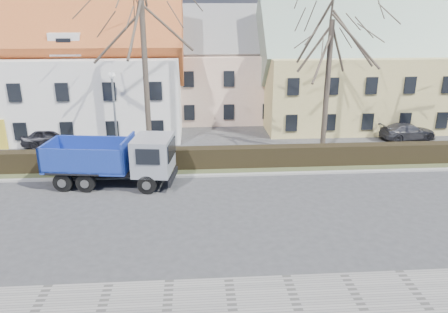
{
  "coord_description": "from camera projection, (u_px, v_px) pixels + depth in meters",
  "views": [
    {
      "loc": [
        1.07,
        -20.07,
        9.84
      ],
      "look_at": [
        2.73,
        3.61,
        1.6
      ],
      "focal_mm": 35.0,
      "sensor_mm": 36.0,
      "label": 1
    }
  ],
  "objects": [
    {
      "name": "tree_1",
      "position": [
        145.0,
        63.0,
        27.88
      ],
      "size": [
        9.2,
        9.2,
        12.65
      ],
      "primitive_type": null,
      "color": "#3D342A",
      "rests_on": "ground"
    },
    {
      "name": "tree_2",
      "position": [
        328.0,
        74.0,
        28.94
      ],
      "size": [
        8.0,
        8.0,
        11.0
      ],
      "primitive_type": null,
      "color": "#3D342A",
      "rests_on": "ground"
    },
    {
      "name": "building_yellow",
      "position": [
        366.0,
        74.0,
        37.75
      ],
      "size": [
        18.8,
        10.8,
        8.5
      ],
      "primitive_type": null,
      "color": "tan",
      "rests_on": "ground"
    },
    {
      "name": "curb_far",
      "position": [
        178.0,
        176.0,
        26.39
      ],
      "size": [
        80.0,
        0.3,
        0.12
      ],
      "primitive_type": "cube",
      "color": "gray",
      "rests_on": "ground"
    },
    {
      "name": "cart_frame",
      "position": [
        87.0,
        178.0,
        25.41
      ],
      "size": [
        0.74,
        0.48,
        0.63
      ],
      "primitive_type": null,
      "rotation": [
        0.0,
        0.0,
        0.13
      ],
      "color": "silver",
      "rests_on": "ground"
    },
    {
      "name": "ground",
      "position": [
        175.0,
        211.0,
        22.07
      ],
      "size": [
        120.0,
        120.0,
        0.0
      ],
      "primitive_type": "plane",
      "color": "#353437"
    },
    {
      "name": "building_white",
      "position": [
        16.0,
        73.0,
        34.73
      ],
      "size": [
        26.8,
        10.8,
        9.5
      ],
      "primitive_type": null,
      "color": "silver",
      "rests_on": "ground"
    },
    {
      "name": "building_pink",
      "position": [
        225.0,
        73.0,
        39.87
      ],
      "size": [
        10.8,
        8.8,
        8.0
      ],
      "primitive_type": null,
      "color": "beige",
      "rests_on": "ground"
    },
    {
      "name": "parked_car_b",
      "position": [
        408.0,
        131.0,
        33.72
      ],
      "size": [
        4.51,
        2.29,
        1.25
      ],
      "primitive_type": "imported",
      "rotation": [
        0.0,
        0.0,
        1.7
      ],
      "color": "#303035",
      "rests_on": "ground"
    },
    {
      "name": "streetlight",
      "position": [
        115.0,
        120.0,
        27.41
      ],
      "size": [
        0.48,
        0.48,
        6.1
      ],
      "primitive_type": null,
      "color": "gray",
      "rests_on": "ground"
    },
    {
      "name": "grass_strip",
      "position": [
        179.0,
        167.0,
        27.9
      ],
      "size": [
        80.0,
        3.0,
        0.1
      ],
      "primitive_type": "cube",
      "color": "#3C4426",
      "rests_on": "ground"
    },
    {
      "name": "dump_truck",
      "position": [
        106.0,
        160.0,
        24.86
      ],
      "size": [
        7.85,
        3.8,
        3.02
      ],
      "primitive_type": null,
      "rotation": [
        0.0,
        0.0,
        -0.14
      ],
      "color": "navy",
      "rests_on": "ground"
    },
    {
      "name": "hedge",
      "position": [
        178.0,
        159.0,
        27.51
      ],
      "size": [
        60.0,
        0.9,
        1.3
      ],
      "primitive_type": "cube",
      "color": "black",
      "rests_on": "ground"
    },
    {
      "name": "parked_car_a",
      "position": [
        52.0,
        137.0,
        32.0
      ],
      "size": [
        4.28,
        1.94,
        1.43
      ],
      "primitive_type": "imported",
      "rotation": [
        0.0,
        0.0,
        1.63
      ],
      "color": "black",
      "rests_on": "ground"
    }
  ]
}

